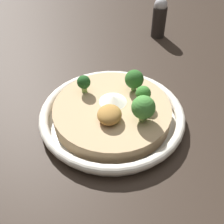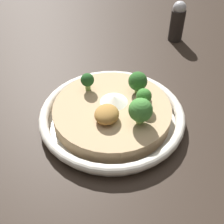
% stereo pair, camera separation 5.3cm
% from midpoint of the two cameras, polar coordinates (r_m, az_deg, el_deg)
% --- Properties ---
extents(ground_plane, '(6.00, 6.00, 0.00)m').
position_cam_midpoint_polar(ground_plane, '(0.54, -2.78, -1.94)').
color(ground_plane, '#2D231C').
extents(risotto_bowl, '(0.27, 0.27, 0.04)m').
position_cam_midpoint_polar(risotto_bowl, '(0.53, -2.84, -0.57)').
color(risotto_bowl, silver).
rests_on(risotto_bowl, ground_plane).
extents(cheese_sprinkle, '(0.05, 0.05, 0.01)m').
position_cam_midpoint_polar(cheese_sprinkle, '(0.52, -2.72, 2.58)').
color(cheese_sprinkle, white).
rests_on(cheese_sprinkle, risotto_bowl).
extents(crispy_onion_garnish, '(0.05, 0.04, 0.03)m').
position_cam_midpoint_polar(crispy_onion_garnish, '(0.48, -3.25, -0.71)').
color(crispy_onion_garnish, '#A37538').
rests_on(crispy_onion_garnish, risotto_bowl).
extents(broccoli_front_right, '(0.03, 0.03, 0.04)m').
position_cam_midpoint_polar(broccoli_front_right, '(0.51, 3.42, 3.57)').
color(broccoli_front_right, '#759E4C').
rests_on(broccoli_front_right, risotto_bowl).
extents(broccoli_front, '(0.04, 0.04, 0.05)m').
position_cam_midpoint_polar(broccoli_front, '(0.47, 3.24, 0.73)').
color(broccoli_front, '#84A856').
rests_on(broccoli_front, risotto_bowl).
extents(broccoli_right, '(0.04, 0.04, 0.04)m').
position_cam_midpoint_polar(broccoli_right, '(0.54, 1.75, 6.52)').
color(broccoli_right, '#668E47').
rests_on(broccoli_right, risotto_bowl).
extents(broccoli_back_right, '(0.03, 0.03, 0.04)m').
position_cam_midpoint_polar(broccoli_back_right, '(0.54, -8.54, 5.81)').
color(broccoli_back_right, '#84A856').
rests_on(broccoli_back_right, risotto_bowl).
extents(pepper_shaker, '(0.04, 0.04, 0.11)m').
position_cam_midpoint_polar(pepper_shaker, '(0.80, 7.67, 18.37)').
color(pepper_shaker, black).
rests_on(pepper_shaker, ground_plane).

